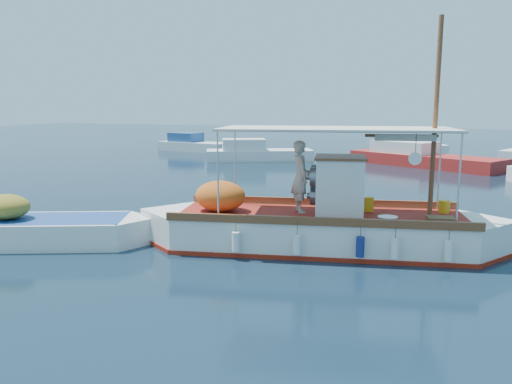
% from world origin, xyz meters
% --- Properties ---
extents(ground, '(160.00, 160.00, 0.00)m').
position_xyz_m(ground, '(0.00, 0.00, 0.00)').
color(ground, black).
rests_on(ground, ground).
extents(fishing_caique, '(10.42, 4.37, 6.49)m').
position_xyz_m(fishing_caique, '(0.66, -0.69, 0.58)').
color(fishing_caique, white).
rests_on(fishing_caique, ground).
extents(dinghy, '(6.40, 3.74, 1.69)m').
position_xyz_m(dinghy, '(-7.10, -3.25, 0.35)').
color(dinghy, white).
rests_on(dinghy, ground).
extents(bg_boat_nw, '(8.00, 5.45, 1.80)m').
position_xyz_m(bg_boat_nw, '(-8.93, 20.02, 0.49)').
color(bg_boat_nw, silver).
rests_on(bg_boat_nw, ground).
extents(bg_boat_n, '(10.30, 7.55, 1.80)m').
position_xyz_m(bg_boat_n, '(2.46, 20.89, 0.49)').
color(bg_boat_n, '#A8201C').
rests_on(bg_boat_n, ground).
extents(bg_boat_far_w, '(6.97, 3.47, 1.80)m').
position_xyz_m(bg_boat_far_w, '(-17.09, 25.65, 0.49)').
color(bg_boat_far_w, silver).
rests_on(bg_boat_far_w, ground).
extents(bg_boat_far_n, '(5.41, 3.52, 1.80)m').
position_xyz_m(bg_boat_far_n, '(1.52, 29.21, 0.49)').
color(bg_boat_far_n, silver).
rests_on(bg_boat_far_n, ground).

